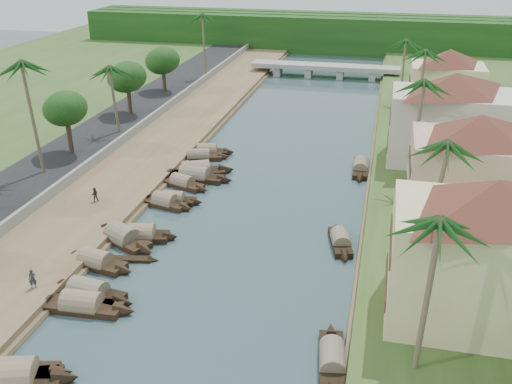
% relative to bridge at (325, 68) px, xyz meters
% --- Properties ---
extents(ground, '(220.00, 220.00, 0.00)m').
position_rel_bridge_xyz_m(ground, '(-0.00, -72.00, -1.72)').
color(ground, '#33474C').
rests_on(ground, ground).
extents(left_bank, '(10.00, 180.00, 0.80)m').
position_rel_bridge_xyz_m(left_bank, '(-16.00, -52.00, -1.32)').
color(left_bank, brown).
rests_on(left_bank, ground).
extents(right_bank, '(16.00, 180.00, 1.20)m').
position_rel_bridge_xyz_m(right_bank, '(19.00, -52.00, -1.12)').
color(right_bank, '#324B1E').
rests_on(right_bank, ground).
extents(road, '(8.00, 180.00, 1.40)m').
position_rel_bridge_xyz_m(road, '(-24.50, -52.00, -1.02)').
color(road, black).
rests_on(road, ground).
extents(retaining_wall, '(0.40, 180.00, 1.10)m').
position_rel_bridge_xyz_m(retaining_wall, '(-20.20, -52.00, -0.37)').
color(retaining_wall, slate).
rests_on(retaining_wall, left_bank).
extents(treeline, '(120.00, 14.00, 8.00)m').
position_rel_bridge_xyz_m(treeline, '(-0.00, 28.00, 2.28)').
color(treeline, '#14370F').
rests_on(treeline, ground).
extents(bridge, '(28.00, 4.00, 2.40)m').
position_rel_bridge_xyz_m(bridge, '(0.00, 0.00, 0.00)').
color(bridge, gray).
rests_on(bridge, ground).
extents(building_near, '(14.85, 14.85, 10.20)m').
position_rel_bridge_xyz_m(building_near, '(18.99, -74.00, 4.66)').
color(building_near, beige).
rests_on(building_near, right_bank).
extents(building_mid, '(14.11, 14.11, 9.70)m').
position_rel_bridge_xyz_m(building_mid, '(19.99, -58.00, 4.41)').
color(building_mid, beige).
rests_on(building_mid, right_bank).
extents(building_far, '(15.59, 15.59, 10.20)m').
position_rel_bridge_xyz_m(building_far, '(18.99, -44.00, 4.66)').
color(building_far, beige).
rests_on(building_far, right_bank).
extents(building_distant, '(12.62, 12.62, 9.20)m').
position_rel_bridge_xyz_m(building_distant, '(19.99, -24.00, 4.16)').
color(building_distant, beige).
rests_on(building_distant, right_bank).
extents(sampan_0, '(7.33, 3.18, 1.94)m').
position_rel_bridge_xyz_m(sampan_0, '(-9.00, -85.12, -1.31)').
color(sampan_0, black).
rests_on(sampan_0, ground).
extents(sampan_1, '(8.37, 4.40, 2.41)m').
position_rel_bridge_xyz_m(sampan_1, '(-8.78, -85.87, -1.30)').
color(sampan_1, black).
rests_on(sampan_1, ground).
extents(sampan_2, '(8.39, 2.18, 2.20)m').
position_rel_bridge_xyz_m(sampan_2, '(-8.44, -77.87, -1.31)').
color(sampan_2, black).
rests_on(sampan_2, ground).
extents(sampan_3, '(8.27, 2.78, 2.19)m').
position_rel_bridge_xyz_m(sampan_3, '(-8.79, -76.31, -1.31)').
color(sampan_3, black).
rests_on(sampan_3, ground).
extents(sampan_4, '(7.56, 3.01, 2.12)m').
position_rel_bridge_xyz_m(sampan_4, '(-10.33, -72.15, -1.31)').
color(sampan_4, black).
rests_on(sampan_4, ground).
extents(sampan_5, '(6.82, 2.81, 2.14)m').
position_rel_bridge_xyz_m(sampan_5, '(-8.43, -67.05, -1.31)').
color(sampan_5, black).
rests_on(sampan_5, ground).
extents(sampan_6, '(8.16, 5.35, 2.42)m').
position_rel_bridge_xyz_m(sampan_6, '(-9.95, -67.88, -1.30)').
color(sampan_6, black).
rests_on(sampan_6, ground).
extents(sampan_7, '(6.40, 1.64, 1.76)m').
position_rel_bridge_xyz_m(sampan_7, '(-8.40, -59.24, -1.32)').
color(sampan_7, black).
rests_on(sampan_7, ground).
extents(sampan_8, '(6.71, 2.96, 2.05)m').
position_rel_bridge_xyz_m(sampan_8, '(-8.96, -60.13, -1.31)').
color(sampan_8, black).
rests_on(sampan_8, ground).
extents(sampan_9, '(9.18, 2.17, 2.30)m').
position_rel_bridge_xyz_m(sampan_9, '(-8.24, -52.98, -1.30)').
color(sampan_9, black).
rests_on(sampan_9, ground).
extents(sampan_10, '(7.06, 3.67, 1.96)m').
position_rel_bridge_xyz_m(sampan_10, '(-8.88, -55.16, -1.31)').
color(sampan_10, black).
rests_on(sampan_10, ground).
extents(sampan_11, '(9.07, 5.67, 2.56)m').
position_rel_bridge_xyz_m(sampan_11, '(-8.49, -51.76, -1.30)').
color(sampan_11, black).
rests_on(sampan_11, ground).
extents(sampan_12, '(7.93, 3.64, 1.91)m').
position_rel_bridge_xyz_m(sampan_12, '(-9.73, -47.07, -1.32)').
color(sampan_12, black).
rests_on(sampan_12, ground).
extents(sampan_13, '(7.09, 2.74, 1.94)m').
position_rel_bridge_xyz_m(sampan_13, '(-9.25, -45.02, -1.31)').
color(sampan_13, black).
rests_on(sampan_13, ground).
extents(sampan_14, '(2.47, 7.99, 1.95)m').
position_rel_bridge_xyz_m(sampan_14, '(9.97, -79.63, -1.31)').
color(sampan_14, black).
rests_on(sampan_14, ground).
extents(sampan_15, '(2.96, 6.96, 1.88)m').
position_rel_bridge_xyz_m(sampan_15, '(9.02, -64.06, -1.32)').
color(sampan_15, black).
rests_on(sampan_15, ground).
extents(sampan_16, '(1.92, 8.24, 2.03)m').
position_rel_bridge_xyz_m(sampan_16, '(9.66, -46.18, -1.31)').
color(sampan_16, black).
rests_on(sampan_16, ground).
extents(canoe_1, '(5.06, 1.72, 0.81)m').
position_rel_bridge_xyz_m(canoe_1, '(-7.99, -70.72, -1.62)').
color(canoe_1, black).
rests_on(canoe_1, ground).
extents(canoe_2, '(5.33, 3.27, 0.81)m').
position_rel_bridge_xyz_m(canoe_2, '(-9.90, -54.54, -1.62)').
color(canoe_2, black).
rests_on(canoe_2, ground).
extents(palm_0, '(3.20, 3.20, 11.55)m').
position_rel_bridge_xyz_m(palm_0, '(15.00, -80.06, 9.23)').
color(palm_0, '#6C5F48').
rests_on(palm_0, ground).
extents(palm_1, '(3.20, 3.20, 11.35)m').
position_rel_bridge_xyz_m(palm_1, '(16.00, -66.65, 9.05)').
color(palm_1, '#6C5F48').
rests_on(palm_1, ground).
extents(palm_2, '(3.20, 3.20, 12.41)m').
position_rel_bridge_xyz_m(palm_2, '(15.00, -51.73, 10.06)').
color(palm_2, '#6C5F48').
rests_on(palm_2, ground).
extents(palm_3, '(3.20, 3.20, 11.96)m').
position_rel_bridge_xyz_m(palm_3, '(16.00, -33.16, 9.63)').
color(palm_3, '#6C5F48').
rests_on(palm_3, ground).
extents(palm_5, '(3.20, 3.20, 13.41)m').
position_rel_bridge_xyz_m(palm_5, '(-24.00, -57.70, 11.22)').
color(palm_5, '#6C5F48').
rests_on(palm_5, ground).
extents(palm_6, '(3.20, 3.20, 9.95)m').
position_rel_bridge_xyz_m(palm_6, '(-22.00, -43.14, 7.90)').
color(palm_6, '#6C5F48').
rests_on(palm_6, ground).
extents(palm_7, '(3.20, 3.20, 10.85)m').
position_rel_bridge_xyz_m(palm_7, '(14.00, -18.92, 8.56)').
color(palm_7, '#6C5F48').
rests_on(palm_7, ground).
extents(palm_8, '(3.20, 3.20, 12.28)m').
position_rel_bridge_xyz_m(palm_8, '(-20.50, -10.23, 10.14)').
color(palm_8, '#6C5F48').
rests_on(palm_8, ground).
extents(tree_3, '(4.71, 4.71, 7.30)m').
position_rel_bridge_xyz_m(tree_3, '(-24.00, -51.53, 4.95)').
color(tree_3, '#3F3224').
rests_on(tree_3, ground).
extents(tree_4, '(5.06, 5.06, 7.33)m').
position_rel_bridge_xyz_m(tree_4, '(-24.00, -34.92, 4.85)').
color(tree_4, '#3F3224').
rests_on(tree_4, ground).
extents(tree_5, '(5.07, 5.07, 6.97)m').
position_rel_bridge_xyz_m(tree_5, '(-24.00, -21.46, 4.49)').
color(tree_5, '#3F3224').
rests_on(tree_5, ground).
extents(tree_6, '(3.97, 3.97, 6.79)m').
position_rel_bridge_xyz_m(tree_6, '(24.00, -41.04, 4.51)').
color(tree_6, '#3F3224').
rests_on(tree_6, ground).
extents(person_near, '(0.68, 0.59, 1.57)m').
position_rel_bridge_xyz_m(person_near, '(-12.75, -77.16, -0.14)').
color(person_near, '#282A30').
rests_on(person_near, left_bank).
extents(person_far, '(0.88, 0.82, 1.44)m').
position_rel_bridge_xyz_m(person_far, '(-15.49, -62.16, -0.20)').
color(person_far, '#312822').
rests_on(person_far, left_bank).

